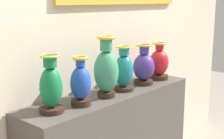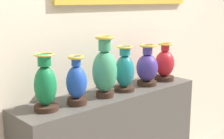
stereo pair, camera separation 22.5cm
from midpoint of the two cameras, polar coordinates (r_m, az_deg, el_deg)
The scene contains 7 objects.
back_wall at distance 2.38m, azimuth -1.03°, elevation 8.30°, with size 4.08×0.14×2.73m.
vase_emerald at distance 1.91m, azimuth -8.35°, elevation -2.88°, with size 0.14×0.14×0.34m.
vase_sapphire at distance 2.00m, azimuth -3.07°, elevation -2.42°, with size 0.13×0.13×0.31m.
vase_jade at distance 2.15m, azimuth 1.69°, elevation -0.11°, with size 0.17×0.17×0.41m.
vase_teal at distance 2.31m, azimuth 5.02°, elevation -0.32°, with size 0.15×0.15×0.32m.
vase_indigo at distance 2.49m, azimuth 8.78°, elevation 0.29°, with size 0.16×0.16×0.31m.
vase_crimson at distance 2.67m, azimuth 11.62°, elevation 0.89°, with size 0.16×0.16×0.30m.
Camera 2 is at (-1.49, -1.62, 1.54)m, focal length 52.06 mm.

